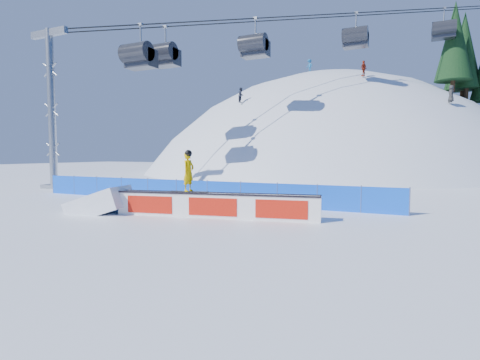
% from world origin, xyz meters
% --- Properties ---
extents(ground, '(160.00, 160.00, 0.00)m').
position_xyz_m(ground, '(0.00, 0.00, 0.00)').
color(ground, white).
rests_on(ground, ground).
extents(snow_hill, '(64.00, 64.00, 64.00)m').
position_xyz_m(snow_hill, '(0.00, 42.00, -18.00)').
color(snow_hill, silver).
rests_on(snow_hill, ground).
extents(safety_fence, '(22.05, 0.05, 1.30)m').
position_xyz_m(safety_fence, '(0.00, 4.50, 0.60)').
color(safety_fence, blue).
rests_on(safety_fence, ground).
extents(chairlift, '(40.80, 41.70, 22.00)m').
position_xyz_m(chairlift, '(4.74, 27.49, 16.89)').
color(chairlift, gray).
rests_on(chairlift, ground).
extents(rail_box, '(8.70, 2.24, 1.05)m').
position_xyz_m(rail_box, '(3.59, 0.60, 0.52)').
color(rail_box, white).
rests_on(rail_box, ground).
extents(snow_ramp, '(3.03, 2.21, 1.72)m').
position_xyz_m(snow_ramp, '(-1.77, -0.43, 0.00)').
color(snow_ramp, white).
rests_on(snow_ramp, ground).
extents(snowboarder, '(1.74, 0.64, 1.79)m').
position_xyz_m(snowboarder, '(2.46, 0.38, 1.93)').
color(snowboarder, black).
rests_on(snowboarder, rail_box).
extents(distant_skiers, '(21.19, 12.81, 7.45)m').
position_xyz_m(distant_skiers, '(2.04, 30.77, 11.26)').
color(distant_skiers, black).
rests_on(distant_skiers, ground).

